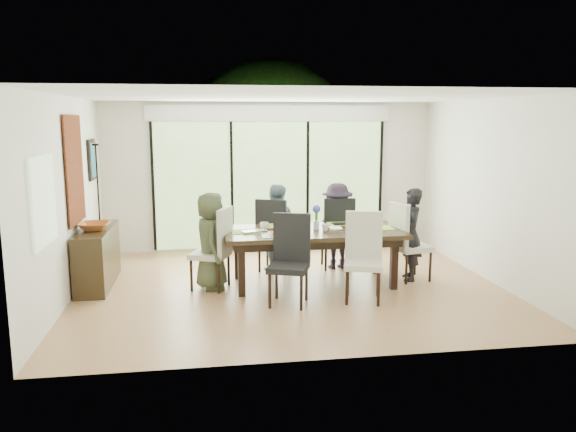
{
  "coord_description": "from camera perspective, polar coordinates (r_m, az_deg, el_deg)",
  "views": [
    {
      "loc": [
        -1.2,
        -7.71,
        2.4
      ],
      "look_at": [
        0.0,
        0.25,
        1.0
      ],
      "focal_mm": 35.0,
      "sensor_mm": 36.0,
      "label": 1
    }
  ],
  "objects": [
    {
      "name": "table_top",
      "position": [
        8.15,
        2.61,
        -1.65
      ],
      "size": [
        2.58,
        1.18,
        0.06
      ],
      "primitive_type": "cube",
      "color": "black",
      "rests_on": "floor"
    },
    {
      "name": "table_apron",
      "position": [
        8.17,
        2.61,
        -2.31
      ],
      "size": [
        2.37,
        0.97,
        0.11
      ],
      "primitive_type": "cube",
      "color": "black",
      "rests_on": "floor"
    },
    {
      "name": "table_leg_fl",
      "position": [
        7.69,
        -4.74,
        -5.46
      ],
      "size": [
        0.1,
        0.1,
        0.74
      ],
      "primitive_type": "cube",
      "color": "black",
      "rests_on": "floor"
    },
    {
      "name": "blinds_header",
      "position": [
        10.24,
        -1.87,
        10.41
      ],
      "size": [
        4.4,
        0.06,
        0.28
      ],
      "primitive_type": "cube",
      "color": "white",
      "rests_on": "wall_back"
    },
    {
      "name": "chair_far_left",
      "position": [
        8.94,
        -1.28,
        -1.81
      ],
      "size": [
        0.66,
        0.66,
        1.18
      ],
      "primitive_type": null,
      "rotation": [
        0.0,
        0.0,
        2.72
      ],
      "color": "black",
      "rests_on": "floor"
    },
    {
      "name": "art_canvas",
      "position": [
        9.6,
        -19.14,
        5.44
      ],
      "size": [
        0.01,
        0.45,
        0.55
      ],
      "primitive_type": "cube",
      "color": "#1B4D58",
      "rests_on": "wall_left"
    },
    {
      "name": "table_leg_bl",
      "position": [
        8.53,
        -5.13,
        -3.95
      ],
      "size": [
        0.1,
        0.1,
        0.74
      ],
      "primitive_type": "cube",
      "color": "black",
      "rests_on": "floor"
    },
    {
      "name": "candlestick_shaft",
      "position": [
        8.78,
        -18.77,
        3.1
      ],
      "size": [
        0.02,
        0.02,
        1.17
      ],
      "primitive_type": "cylinder",
      "color": "black",
      "rests_on": "sideboard"
    },
    {
      "name": "cup_c",
      "position": [
        8.42,
        7.84,
        -0.78
      ],
      "size": [
        0.17,
        0.17,
        0.1
      ],
      "primitive_type": "imported",
      "rotation": [
        0.0,
        0.0,
        3.42
      ],
      "color": "white",
      "rests_on": "table_top"
    },
    {
      "name": "chair_right_end",
      "position": [
        8.6,
        12.47,
        -2.51
      ],
      "size": [
        0.58,
        0.58,
        1.18
      ],
      "primitive_type": null,
      "rotation": [
        0.0,
        0.0,
        1.77
      ],
      "color": "silver",
      "rests_on": "floor"
    },
    {
      "name": "foliage_mid",
      "position": [
        13.62,
        -1.82,
        7.33
      ],
      "size": [
        4.0,
        4.0,
        4.0
      ],
      "primitive_type": "sphere",
      "color": "#14380F",
      "rests_on": "ground"
    },
    {
      "name": "tapestry",
      "position": [
        8.33,
        -20.86,
        4.4
      ],
      "size": [
        0.02,
        1.0,
        1.5
      ],
      "primitive_type": "cube",
      "color": "maroon",
      "rests_on": "wall_left"
    },
    {
      "name": "mullion_c",
      "position": [
        10.42,
        2.01,
        3.24
      ],
      "size": [
        0.05,
        0.04,
        2.3
      ],
      "primitive_type": "cube",
      "color": "black",
      "rests_on": "wall_back"
    },
    {
      "name": "tablet_far_l",
      "position": [
        8.42,
        -0.18,
        -0.95
      ],
      "size": [
        0.28,
        0.19,
        0.01
      ],
      "primitive_type": "cube",
      "color": "black",
      "rests_on": "table_top"
    },
    {
      "name": "foliage_left",
      "position": [
        12.96,
        -11.24,
        5.42
      ],
      "size": [
        3.2,
        3.2,
        3.2
      ],
      "primitive_type": "sphere",
      "color": "#14380F",
      "rests_on": "ground"
    },
    {
      "name": "wall_front",
      "position": [
        5.44,
        4.32,
        -1.29
      ],
      "size": [
        6.0,
        0.02,
        2.7
      ],
      "primitive_type": "cube",
      "color": "silver",
      "rests_on": "floor"
    },
    {
      "name": "vase",
      "position": [
        8.19,
        2.9,
        -0.91
      ],
      "size": [
        0.09,
        0.09,
        0.13
      ],
      "primitive_type": "cylinder",
      "color": "silver",
      "rests_on": "table_top"
    },
    {
      "name": "ceiling",
      "position": [
        7.81,
        0.28,
        12.1
      ],
      "size": [
        6.0,
        5.0,
        0.01
      ],
      "primitive_type": "cube",
      "color": "white",
      "rests_on": "wall_back"
    },
    {
      "name": "hyacinth_blooms",
      "position": [
        8.15,
        2.91,
        0.73
      ],
      "size": [
        0.12,
        0.12,
        0.12
      ],
      "primitive_type": "sphere",
      "color": "#4853B5",
      "rests_on": "table_top"
    },
    {
      "name": "placemat_far_r",
      "position": [
        8.65,
        5.68,
        -0.78
      ],
      "size": [
        0.47,
        0.34,
        0.01
      ],
      "primitive_type": "cube",
      "color": "olive",
      "rests_on": "table_top"
    },
    {
      "name": "wall_right",
      "position": [
        8.85,
        19.93,
        2.45
      ],
      "size": [
        0.02,
        5.0,
        2.7
      ],
      "primitive_type": "cube",
      "color": "silver",
      "rests_on": "floor"
    },
    {
      "name": "platter_base",
      "position": [
        7.76,
        -0.94,
        -1.83
      ],
      "size": [
        0.28,
        0.28,
        0.03
      ],
      "primitive_type": "cube",
      "color": "white",
      "rests_on": "table_top"
    },
    {
      "name": "chair_near_right",
      "position": [
        7.48,
        7.66,
        -4.21
      ],
      "size": [
        0.61,
        0.61,
        1.18
      ],
      "primitive_type": null,
      "rotation": [
        0.0,
        0.0,
        -0.28
      ],
      "color": "silver",
      "rests_on": "floor"
    },
    {
      "name": "rail_top",
      "position": [
        12.12,
        -2.78,
        1.06
      ],
      "size": [
        6.0,
        0.08,
        0.06
      ],
      "primitive_type": "cube",
      "color": "brown",
      "rests_on": "deck"
    },
    {
      "name": "placemat_right",
      "position": [
        8.38,
        9.0,
        -1.2
      ],
      "size": [
        0.47,
        0.34,
        0.01
      ],
      "primitive_type": "cube",
      "color": "#90BF44",
      "rests_on": "table_top"
    },
    {
      "name": "person_far_right",
      "position": [
        9.08,
        5.01,
        -1.01
      ],
      "size": [
        0.68,
        0.47,
        1.39
      ],
      "primitive_type": "imported",
      "rotation": [
        0.0,
        0.0,
        3.23
      ],
      "color": "#241C2A",
      "rests_on": "floor"
    },
    {
      "name": "placemat_left",
      "position": [
        8.02,
        -4.06,
        -1.6
      ],
      "size": [
        0.47,
        0.34,
        0.01
      ],
      "primitive_type": "cube",
      "color": "#7EA53B",
      "rests_on": "table_top"
    },
    {
      "name": "sideboard",
      "position": [
        8.62,
        -18.8,
        -3.96
      ],
      "size": [
        0.42,
        1.49,
        0.84
      ],
      "primitive_type": "cube",
      "color": "black",
      "rests_on": "floor"
    },
    {
      "name": "person_far_left",
      "position": [
        8.9,
        -1.27,
        -1.19
      ],
      "size": [
        0.71,
        0.51,
        1.39
      ],
      "primitive_type": "imported",
      "rotation": [
        0.0,
        0.0,
        2.98
      ],
      "color": "slate",
      "rests_on": "floor"
    },
    {
      "name": "floor",
      "position": [
        8.17,
        0.26,
        -7.26
      ],
      "size": [
        6.0,
        5.0,
        0.01
      ],
      "primitive_type": "cube",
      "color": "#935F3B",
      "rests_on": "ground"
    },
    {
      "name": "cup_b",
      "position": [
        8.07,
        3.8,
        -1.19
      ],
      "size": [
        0.14,
        0.14,
        0.1
      ],
      "primitive_type": "imported",
      "rotation": [
        0.0,
        0.0,
        1.94
      ],
      "color": "white",
      "rests_on": "table_top"
    },
    {
      "name": "candle",
      "position": [
        8.74,
        -19.0,
        7.24
      ],
      "size": [
        0.03,
        0.03,
        0.09
      ],
      "primitive_type": "cylinder",
      "color": "silver",
      "rests_on": "sideboard"
    },
    {
      "name": "chair_far_right",
      "position": [
        9.12,
        4.97,
        -1.61
      ],
      "size": [
        0.53,
        0.53,
        1.18
      ],
      "primitive_type": null,
      "rotation": [
        0.0,
        0.0,
        3.08
      ],
      "color": "black",
      "rests_on": "floor"
    },
    {
      "name": "deck",
      "position": [
        11.44,
        -2.35,
        -2.51
      ],
      "size": [
        6.0,
        1.8,
        0.1
      ],
      "primitive_type": "cube",
      "color": "brown",
      "rests_on": "ground"
    },
    {
      "name": "person_left_end",
      "position": [
        8.02,
        -7.83,
        -2.51
      ],
      "size": [
        0.42,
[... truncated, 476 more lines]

